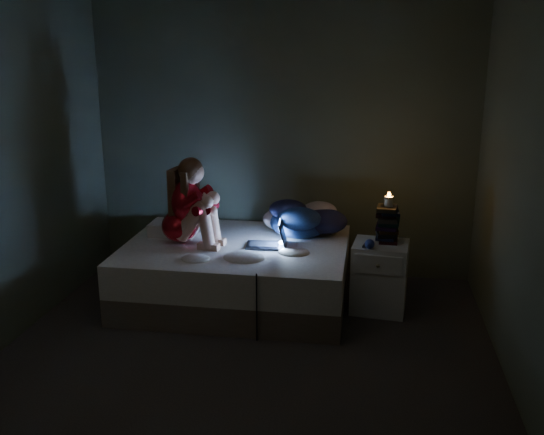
% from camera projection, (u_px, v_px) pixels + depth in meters
% --- Properties ---
extents(floor, '(3.60, 3.80, 0.02)m').
position_uv_depth(floor, '(243.00, 366.00, 4.34)').
color(floor, black).
rests_on(floor, ground).
extents(wall_back, '(3.60, 0.02, 2.60)m').
position_uv_depth(wall_back, '(282.00, 140.00, 5.79)').
color(wall_back, '#535B47').
rests_on(wall_back, ground).
extents(wall_front, '(3.60, 0.02, 2.60)m').
position_uv_depth(wall_front, '(127.00, 306.00, 2.16)').
color(wall_front, '#535B47').
rests_on(wall_front, ground).
extents(wall_right, '(0.02, 3.80, 2.60)m').
position_uv_depth(wall_right, '(534.00, 196.00, 3.70)').
color(wall_right, '#535B47').
rests_on(wall_right, ground).
extents(bed, '(1.89, 1.42, 0.52)m').
position_uv_depth(bed, '(236.00, 272.00, 5.35)').
color(bed, beige).
rests_on(bed, ground).
extents(pillow, '(0.40, 0.28, 0.11)m').
position_uv_depth(pillow, '(174.00, 228.00, 5.52)').
color(pillow, white).
rests_on(pillow, bed).
extents(woman, '(0.51, 0.37, 0.76)m').
position_uv_depth(woman, '(179.00, 201.00, 5.18)').
color(woman, '#A31926').
rests_on(woman, bed).
extents(laptop, '(0.36, 0.27, 0.24)m').
position_uv_depth(laptop, '(266.00, 233.00, 5.17)').
color(laptop, black).
rests_on(laptop, bed).
extents(clothes_pile, '(0.65, 0.57, 0.34)m').
position_uv_depth(clothes_pile, '(300.00, 217.00, 5.48)').
color(clothes_pile, '#122647').
rests_on(clothes_pile, bed).
extents(nightstand, '(0.48, 0.44, 0.59)m').
position_uv_depth(nightstand, '(379.00, 277.00, 5.15)').
color(nightstand, silver).
rests_on(nightstand, ground).
extents(book_stack, '(0.19, 0.25, 0.29)m').
position_uv_depth(book_stack, '(387.00, 225.00, 5.07)').
color(book_stack, black).
rests_on(book_stack, nightstand).
extents(candle, '(0.07, 0.07, 0.08)m').
position_uv_depth(candle, '(389.00, 203.00, 5.02)').
color(candle, beige).
rests_on(candle, book_stack).
extents(phone, '(0.08, 0.15, 0.01)m').
position_uv_depth(phone, '(369.00, 245.00, 4.99)').
color(phone, black).
rests_on(phone, nightstand).
extents(blue_orb, '(0.08, 0.08, 0.08)m').
position_uv_depth(blue_orb, '(372.00, 244.00, 4.91)').
color(blue_orb, navy).
rests_on(blue_orb, nightstand).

